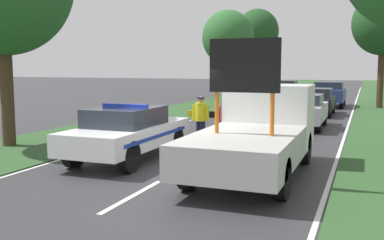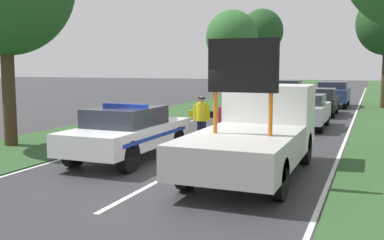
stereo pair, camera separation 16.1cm
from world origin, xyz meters
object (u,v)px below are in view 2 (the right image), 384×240
at_px(traffic_cone_near_police, 297,139).
at_px(roadside_tree_near_left, 232,38).
at_px(queued_car_hatch_blue, 333,94).
at_px(queued_car_suv_grey, 290,89).
at_px(police_car, 128,132).
at_px(work_truck, 257,131).
at_px(queued_car_sedan_black, 319,101).
at_px(traffic_cone_centre_front, 272,138).
at_px(road_barrier, 235,117).
at_px(queued_car_sedan_silver, 305,110).
at_px(roadside_tree_mid_right, 262,32).
at_px(police_officer, 202,116).
at_px(pedestrian_civilian, 226,119).

distance_m(traffic_cone_near_police, roadside_tree_near_left, 20.22).
bearing_deg(queued_car_hatch_blue, queued_car_suv_grey, -57.64).
xyz_separation_m(police_car, work_truck, (3.67, -0.14, 0.23)).
bearing_deg(work_truck, queued_car_hatch_blue, -93.88).
bearing_deg(queued_car_hatch_blue, queued_car_sedan_black, 87.45).
height_order(queued_car_hatch_blue, queued_car_suv_grey, queued_car_hatch_blue).
distance_m(work_truck, traffic_cone_centre_front, 3.31).
height_order(police_car, road_barrier, police_car).
height_order(queued_car_sedan_silver, queued_car_sedan_black, same).
height_order(queued_car_sedan_silver, queued_car_hatch_blue, queued_car_hatch_blue).
height_order(police_car, traffic_cone_near_police, police_car).
xyz_separation_m(work_truck, roadside_tree_mid_right, (-8.00, 34.25, 5.03)).
relative_size(work_truck, police_officer, 3.44).
relative_size(work_truck, queued_car_hatch_blue, 1.31).
xyz_separation_m(police_officer, traffic_cone_near_police, (2.97, 0.94, -0.71)).
xyz_separation_m(queued_car_sedan_silver, queued_car_hatch_blue, (0.24, 11.01, 0.10)).
bearing_deg(queued_car_suv_grey, traffic_cone_centre_front, 98.30).
xyz_separation_m(work_truck, queued_car_suv_grey, (-3.55, 25.42, -0.22)).
xyz_separation_m(police_officer, roadside_tree_near_left, (-4.81, 19.05, 3.77)).
bearing_deg(traffic_cone_near_police, roadside_tree_mid_right, 105.45).
relative_size(roadside_tree_near_left, roadside_tree_mid_right, 0.82).
bearing_deg(road_barrier, police_car, -122.11).
relative_size(police_car, police_officer, 2.89).
xyz_separation_m(work_truck, road_barrier, (-1.69, 3.87, -0.14)).
relative_size(road_barrier, queued_car_sedan_black, 0.85).
xyz_separation_m(police_car, road_barrier, (1.99, 3.72, 0.09)).
xyz_separation_m(traffic_cone_near_police, queued_car_sedan_silver, (-0.40, 4.46, 0.51)).
bearing_deg(traffic_cone_near_police, roadside_tree_near_left, 113.22).
relative_size(police_car, queued_car_sedan_silver, 1.17).
bearing_deg(road_barrier, queued_car_hatch_blue, 79.15).
xyz_separation_m(traffic_cone_centre_front, roadside_tree_mid_right, (-7.69, 31.02, 5.71)).
xyz_separation_m(police_officer, queued_car_sedan_silver, (2.57, 5.40, -0.20)).
relative_size(police_officer, traffic_cone_near_police, 3.31).
distance_m(police_car, queued_car_sedan_black, 14.36).
height_order(police_officer, traffic_cone_near_police, police_officer).
bearing_deg(traffic_cone_near_police, queued_car_hatch_blue, 90.60).
bearing_deg(queued_car_sedan_black, police_officer, 76.81).
xyz_separation_m(police_officer, queued_car_hatch_blue, (2.80, 16.41, -0.10)).
bearing_deg(roadside_tree_near_left, road_barrier, -72.58).
xyz_separation_m(road_barrier, traffic_cone_near_police, (2.03, 0.19, -0.63)).
distance_m(road_barrier, pedestrian_civilian, 0.92).
bearing_deg(queued_car_sedan_silver, work_truck, 90.38).
height_order(traffic_cone_centre_front, queued_car_hatch_blue, queued_car_hatch_blue).
bearing_deg(police_car, traffic_cone_centre_front, 38.26).
bearing_deg(traffic_cone_centre_front, queued_car_hatch_blue, 88.26).
bearing_deg(pedestrian_civilian, queued_car_hatch_blue, 100.54).
xyz_separation_m(roadside_tree_near_left, roadside_tree_mid_right, (-0.57, 12.07, 1.33)).
height_order(road_barrier, police_officer, police_officer).
bearing_deg(queued_car_sedan_black, traffic_cone_near_police, 92.34).
relative_size(traffic_cone_near_police, queued_car_sedan_silver, 0.12).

